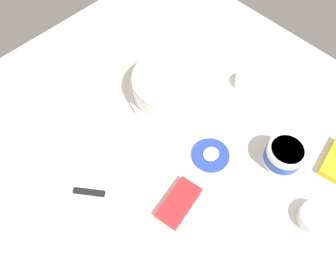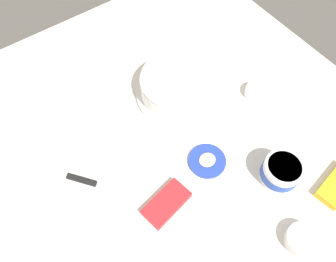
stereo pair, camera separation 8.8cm
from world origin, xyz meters
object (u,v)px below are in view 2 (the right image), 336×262
(sprinkle_bowl_green, at_px, (34,117))
(sprinkle_bowl_blue, at_px, (257,92))
(candy_box_upper, at_px, (166,203))
(paper_napkin, at_px, (103,88))
(frosted_cake, at_px, (178,85))
(frosting_tub_lid, at_px, (207,161))
(spreading_knife, at_px, (67,176))
(frosting_tub, at_px, (281,171))
(sprinkle_bowl_pink, at_px, (302,240))

(sprinkle_bowl_green, height_order, sprinkle_bowl_blue, sprinkle_bowl_green)
(candy_box_upper, bearing_deg, paper_napkin, 71.51)
(frosted_cake, height_order, frosting_tub_lid, frosted_cake)
(frosted_cake, bearing_deg, paper_napkin, 139.75)
(sprinkle_bowl_green, xyz_separation_m, sprinkle_bowl_blue, (0.69, -0.36, -0.00))
(frosted_cake, bearing_deg, candy_box_upper, -131.11)
(frosted_cake, bearing_deg, spreading_knife, -172.81)
(sprinkle_bowl_blue, bearing_deg, spreading_knife, 171.34)
(frosting_tub, relative_size, candy_box_upper, 0.82)
(frosting_tub, distance_m, sprinkle_bowl_pink, 0.20)
(sprinkle_bowl_blue, bearing_deg, paper_napkin, 141.79)
(spreading_knife, xyz_separation_m, candy_box_upper, (0.20, -0.25, 0.01))
(frosted_cake, distance_m, sprinkle_bowl_green, 0.50)
(frosting_tub_lid, bearing_deg, frosting_tub, -49.04)
(candy_box_upper, bearing_deg, sprinkle_bowl_pink, -62.27)
(sprinkle_bowl_pink, bearing_deg, frosting_tub_lid, 99.22)
(frosting_tub, bearing_deg, sprinkle_bowl_green, 129.68)
(frosting_tub_lid, relative_size, sprinkle_bowl_pink, 1.27)
(sprinkle_bowl_pink, xyz_separation_m, candy_box_upper, (-0.24, 0.30, -0.01))
(frosted_cake, xyz_separation_m, sprinkle_bowl_green, (-0.46, 0.19, -0.03))
(sprinkle_bowl_green, height_order, paper_napkin, sprinkle_bowl_green)
(sprinkle_bowl_green, distance_m, sprinkle_bowl_blue, 0.77)
(frosted_cake, relative_size, spreading_knife, 1.51)
(frosted_cake, bearing_deg, sprinkle_bowl_green, 157.46)
(sprinkle_bowl_green, height_order, candy_box_upper, sprinkle_bowl_green)
(paper_napkin, bearing_deg, frosting_tub_lid, -74.73)
(frosting_tub, bearing_deg, sprinkle_bowl_blue, 59.07)
(paper_napkin, bearing_deg, frosting_tub, -66.45)
(sprinkle_bowl_pink, height_order, candy_box_upper, sprinkle_bowl_pink)
(frosting_tub, xyz_separation_m, paper_napkin, (-0.27, 0.61, -0.04))
(sprinkle_bowl_blue, relative_size, candy_box_upper, 0.56)
(frosting_tub_lid, relative_size, spreading_knife, 0.61)
(candy_box_upper, xyz_separation_m, paper_napkin, (0.07, 0.49, -0.01))
(frosting_tub_lid, relative_size, sprinkle_bowl_green, 1.47)
(frosting_tub, height_order, spreading_knife, frosting_tub)
(sprinkle_bowl_pink, distance_m, candy_box_upper, 0.39)
(sprinkle_bowl_green, bearing_deg, sprinkle_bowl_blue, -27.43)
(spreading_knife, bearing_deg, frosting_tub, -35.61)
(candy_box_upper, bearing_deg, spreading_knife, 117.18)
(frosting_tub, xyz_separation_m, sprinkle_bowl_green, (-0.52, 0.63, -0.02))
(sprinkle_bowl_blue, height_order, candy_box_upper, sprinkle_bowl_blue)
(spreading_knife, distance_m, paper_napkin, 0.35)
(sprinkle_bowl_blue, relative_size, paper_napkin, 0.54)
(frosted_cake, bearing_deg, frosting_tub, -82.11)
(candy_box_upper, distance_m, paper_napkin, 0.49)
(frosting_tub_lid, xyz_separation_m, sprinkle_bowl_pink, (0.06, -0.35, 0.01))
(frosted_cake, height_order, paper_napkin, frosted_cake)
(frosting_tub_lid, bearing_deg, candy_box_upper, -167.74)
(sprinkle_bowl_blue, xyz_separation_m, candy_box_upper, (-0.50, -0.15, -0.01))
(sprinkle_bowl_pink, distance_m, paper_napkin, 0.81)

